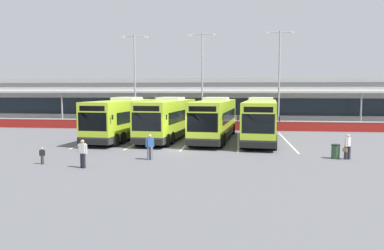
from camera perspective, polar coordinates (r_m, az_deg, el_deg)
ground_plane at (r=27.66m, az=-1.71°, el=-3.86°), size 200.00×200.00×0.00m
terminal_building at (r=54.08m, az=2.60°, el=3.81°), size 70.00×13.00×6.00m
red_barrier_wall at (r=41.87m, az=1.29°, el=0.02°), size 60.00×0.40×1.10m
coach_bus_leftmost at (r=34.47m, az=-10.40°, el=0.86°), size 3.79×12.32×3.78m
coach_bus_left_centre at (r=33.88m, az=-3.66°, el=0.86°), size 3.79×12.32×3.78m
coach_bus_centre at (r=33.26m, az=3.46°, el=0.78°), size 3.79×12.32×3.78m
coach_bus_right_centre at (r=32.76m, az=10.39°, el=0.63°), size 3.79×12.32×3.78m
bay_stripe_far_west at (r=35.56m, az=-13.72°, el=-1.96°), size 0.14×13.00×0.01m
bay_stripe_west at (r=34.31m, az=-7.14°, el=-2.11°), size 0.14×13.00×0.01m
bay_stripe_mid_west at (r=33.54m, az=-0.16°, el=-2.24°), size 0.14×13.00×0.01m
bay_stripe_centre at (r=33.28m, az=7.04°, el=-2.34°), size 0.14×13.00×0.01m
bay_stripe_mid_east at (r=33.55m, az=14.24°, el=-2.40°), size 0.14×13.00×0.01m
pedestrian_with_handbag at (r=25.89m, az=22.58°, el=-2.97°), size 0.57×0.57×1.62m
pedestrian_in_dark_coat at (r=22.16m, az=-16.31°, el=-4.07°), size 0.54×0.33×1.62m
pedestrian_child at (r=24.11m, az=-21.83°, el=-4.29°), size 0.33×0.18×1.00m
pedestrian_near_bin at (r=23.91m, az=-6.42°, el=-3.21°), size 0.51×0.36×1.62m
lamp_post_west at (r=45.99m, az=-8.70°, el=7.58°), size 3.24×0.28×11.00m
lamp_post_centre at (r=43.91m, az=1.58°, el=7.75°), size 3.24×0.28×11.00m
lamp_post_east at (r=43.52m, az=13.14°, el=7.64°), size 3.24×0.28×11.00m
litter_bin at (r=25.94m, az=21.00°, el=-3.77°), size 0.54×0.54×0.93m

